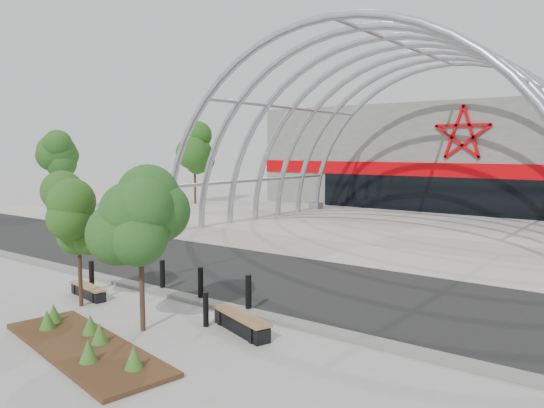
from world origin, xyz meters
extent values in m
plane|color=#979792|center=(0.00, 0.00, 0.00)|extent=(140.00, 140.00, 0.00)
cube|color=black|center=(0.00, 3.50, 0.01)|extent=(140.00, 7.00, 0.02)
cube|color=#9F988F|center=(0.00, 15.50, 0.02)|extent=(60.00, 17.00, 0.04)
cube|color=#64635F|center=(0.00, -0.25, 0.06)|extent=(60.00, 0.50, 0.12)
cube|color=#63635E|center=(0.00, 33.50, 4.00)|extent=(34.00, 15.00, 8.00)
cube|color=black|center=(0.00, 26.05, 1.30)|extent=(22.00, 0.25, 2.60)
cube|color=#CB0007|center=(0.00, 26.05, 3.10)|extent=(34.00, 0.30, 1.00)
torus|color=#A3A8AE|center=(0.00, 8.00, 0.00)|extent=(20.36, 0.36, 20.36)
torus|color=#A3A8AE|center=(0.00, 10.50, 0.00)|extent=(20.36, 0.36, 20.36)
torus|color=#A3A8AE|center=(0.00, 13.00, 0.00)|extent=(20.36, 0.36, 20.36)
torus|color=#A3A8AE|center=(0.00, 15.50, 0.00)|extent=(20.36, 0.36, 20.36)
torus|color=#A3A8AE|center=(0.00, 18.00, 0.00)|extent=(20.36, 0.36, 20.36)
torus|color=#A3A8AE|center=(0.00, 20.50, 0.00)|extent=(20.36, 0.36, 20.36)
torus|color=#A3A8AE|center=(0.00, 23.00, 0.00)|extent=(20.36, 0.36, 20.36)
cylinder|color=#A3A8AE|center=(0.00, 15.50, 10.00)|extent=(0.20, 15.00, 0.20)
cylinder|color=#A3A8AE|center=(-7.07, 15.50, 7.07)|extent=(0.20, 15.00, 0.20)
cylinder|color=#A3A8AE|center=(-9.66, 15.50, 2.59)|extent=(0.20, 15.00, 0.20)
cube|color=#A3A8AE|center=(-10.00, 8.00, 0.25)|extent=(0.80, 0.80, 0.50)
cube|color=#A3A8AE|center=(-10.00, 23.00, 0.25)|extent=(0.80, 0.80, 0.50)
cube|color=#3B2616|center=(1.00, -4.53, 0.05)|extent=(5.84, 2.73, 0.11)
cone|color=#3D7226|center=(-0.74, -4.42, 0.35)|extent=(0.39, 0.39, 0.49)
cone|color=#3D7226|center=(1.17, -4.23, 0.35)|extent=(0.39, 0.39, 0.49)
cone|color=#3D7226|center=(1.90, -5.03, 0.35)|extent=(0.39, 0.39, 0.49)
cone|color=#3D7226|center=(0.44, -3.99, 0.35)|extent=(0.39, 0.39, 0.49)
cone|color=#3D7226|center=(2.95, -4.68, 0.35)|extent=(0.39, 0.39, 0.49)
cone|color=#3D7226|center=(-1.10, -4.03, 0.35)|extent=(0.39, 0.39, 0.49)
cylinder|color=black|center=(-2.09, -2.57, 0.94)|extent=(0.12, 0.12, 1.89)
ellipsoid|color=#214111|center=(-2.09, -2.57, 2.66)|extent=(1.62, 1.62, 2.06)
cylinder|color=#302018|center=(1.04, -2.87, 0.98)|extent=(0.13, 0.13, 1.97)
ellipsoid|color=#18411A|center=(1.04, -2.87, 2.78)|extent=(1.63, 1.63, 2.15)
cube|color=black|center=(-2.73, -1.91, 0.15)|extent=(1.79, 0.62, 0.30)
cube|color=black|center=(-3.38, -1.80, 0.18)|extent=(0.17, 0.40, 0.35)
cube|color=black|center=(-2.08, -2.02, 0.18)|extent=(0.17, 0.40, 0.35)
cube|color=olive|center=(-2.73, -1.91, 0.35)|extent=(1.84, 0.68, 0.05)
cube|color=black|center=(3.12, -1.46, 0.18)|extent=(2.13, 1.09, 0.36)
cube|color=black|center=(2.37, -1.20, 0.21)|extent=(0.28, 0.48, 0.42)
cube|color=black|center=(3.87, -1.73, 0.21)|extent=(0.28, 0.48, 0.42)
cube|color=brown|center=(3.12, -1.46, 0.42)|extent=(2.21, 1.17, 0.06)
cylinder|color=black|center=(-3.18, -1.46, 0.51)|extent=(0.16, 0.16, 1.02)
cylinder|color=black|center=(-1.44, -0.02, 0.51)|extent=(0.16, 0.16, 1.03)
cylinder|color=black|center=(0.36, -0.10, 0.52)|extent=(0.17, 0.17, 1.04)
cylinder|color=black|center=(2.23, -0.09, 0.54)|extent=(0.17, 0.17, 1.08)
cylinder|color=black|center=(2.10, -1.67, 0.45)|extent=(0.15, 0.15, 0.91)
cylinder|color=#301E15|center=(-20.00, 20.00, 1.65)|extent=(0.20, 0.20, 3.30)
ellipsoid|color=#184B11|center=(-20.00, 20.00, 4.65)|extent=(3.00, 3.00, 3.60)
cylinder|color=black|center=(-24.00, 10.00, 1.38)|extent=(0.20, 0.20, 2.75)
ellipsoid|color=#1A4C18|center=(-24.00, 10.00, 3.88)|extent=(2.55, 2.55, 3.00)
camera|label=1|loc=(11.51, -11.36, 4.61)|focal=35.00mm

